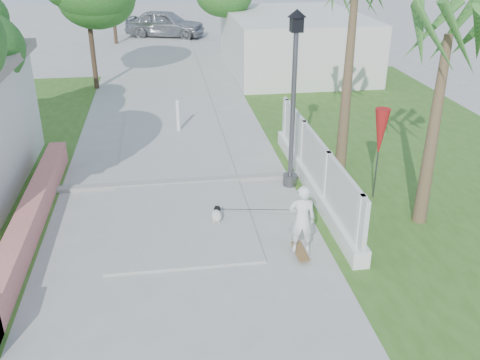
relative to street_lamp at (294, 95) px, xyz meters
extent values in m
plane|color=#B7B7B2|center=(-2.90, -5.50, -2.43)|extent=(90.00, 90.00, 0.00)
cube|color=#B7B7B2|center=(-2.90, 14.50, -2.40)|extent=(3.20, 36.00, 0.06)
cube|color=#999993|center=(-2.90, 0.50, -2.38)|extent=(6.50, 0.25, 0.10)
cube|color=#37601E|center=(4.10, 2.50, -2.42)|extent=(8.00, 20.00, 0.01)
cube|color=#E58875|center=(-6.20, -1.50, -2.13)|extent=(0.45, 8.00, 0.60)
cube|color=white|center=(0.50, -0.50, -2.23)|extent=(0.35, 7.00, 0.40)
cube|color=white|center=(0.50, -0.50, -1.48)|extent=(0.10, 7.00, 1.10)
cube|color=white|center=(0.50, -3.70, -1.68)|extent=(0.14, 0.14, 1.50)
cube|color=white|center=(0.50, -1.50, -1.68)|extent=(0.14, 0.14, 1.50)
cube|color=white|center=(0.50, 0.70, -1.68)|extent=(0.14, 0.14, 1.50)
cube|color=white|center=(0.50, 2.70, -1.68)|extent=(0.14, 0.14, 1.50)
cube|color=silver|center=(3.10, 12.50, -1.13)|extent=(6.00, 8.00, 2.60)
cylinder|color=#59595E|center=(0.00, 0.00, -2.28)|extent=(0.36, 0.36, 0.30)
cylinder|color=#59595E|center=(0.00, 0.00, -0.43)|extent=(0.12, 0.12, 4.00)
cube|color=black|center=(0.00, 0.00, 1.67)|extent=(0.28, 0.28, 0.35)
cone|color=black|center=(0.00, 0.00, 1.92)|extent=(0.44, 0.44, 0.18)
cylinder|color=white|center=(-2.70, 4.50, -1.93)|extent=(0.12, 0.12, 1.00)
sphere|color=white|center=(-2.70, 4.50, -1.41)|extent=(0.14, 0.14, 0.14)
cylinder|color=#59595E|center=(1.90, -1.00, -1.43)|extent=(0.04, 0.04, 2.00)
cone|color=red|center=(1.90, -1.00, -0.73)|extent=(0.36, 0.36, 1.20)
cylinder|color=#4C3826|center=(-5.90, 10.50, -0.50)|extent=(0.20, 0.20, 3.85)
ellipsoid|color=#1E5E1B|center=(-5.90, 10.50, 1.15)|extent=(3.40, 3.40, 2.55)
cylinder|color=#4C3826|center=(0.30, 14.50, -0.68)|extent=(0.20, 0.20, 3.50)
cylinder|color=#4C3826|center=(-5.70, 20.50, -0.50)|extent=(0.20, 0.20, 3.85)
cone|color=brown|center=(1.70, 1.00, -0.03)|extent=(0.32, 0.32, 4.80)
cone|color=brown|center=(2.50, -2.30, -0.33)|extent=(0.32, 0.32, 4.20)
cube|color=olive|center=(-0.55, -3.28, -2.34)|extent=(0.35, 0.79, 0.02)
imported|color=white|center=(-0.55, -3.28, -1.60)|extent=(0.59, 0.44, 1.47)
cylinder|color=gray|center=(-0.62, -3.56, -2.40)|extent=(0.02, 0.06, 0.06)
cylinder|color=gray|center=(-0.49, -3.56, -2.40)|extent=(0.02, 0.06, 0.06)
cylinder|color=gray|center=(-0.62, -3.01, -2.40)|extent=(0.02, 0.06, 0.06)
cylinder|color=gray|center=(-0.49, -3.01, -2.40)|extent=(0.02, 0.06, 0.06)
ellipsoid|color=white|center=(-2.11, -1.73, -2.24)|extent=(0.31, 0.43, 0.25)
sphere|color=black|center=(-2.07, -1.54, -2.17)|extent=(0.16, 0.16, 0.16)
sphere|color=white|center=(-2.06, -1.47, -2.18)|extent=(0.07, 0.07, 0.07)
cone|color=black|center=(-2.11, -1.54, -2.09)|extent=(0.05, 0.05, 0.06)
cone|color=black|center=(-2.04, -1.55, -2.09)|extent=(0.05, 0.05, 0.06)
cylinder|color=white|center=(-2.15, -1.62, -2.37)|extent=(0.03, 0.03, 0.11)
cylinder|color=white|center=(-2.04, -1.65, -2.37)|extent=(0.03, 0.03, 0.11)
cylinder|color=white|center=(-2.18, -1.81, -2.37)|extent=(0.03, 0.03, 0.11)
cylinder|color=white|center=(-2.07, -1.83, -2.37)|extent=(0.03, 0.03, 0.11)
cylinder|color=white|center=(-2.15, -1.91, -2.17)|extent=(0.04, 0.10, 0.09)
imported|color=#A2A4A9|center=(-2.75, 22.19, -1.60)|extent=(5.24, 3.46, 1.66)
camera|label=1|loc=(-3.13, -12.31, 3.61)|focal=40.00mm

